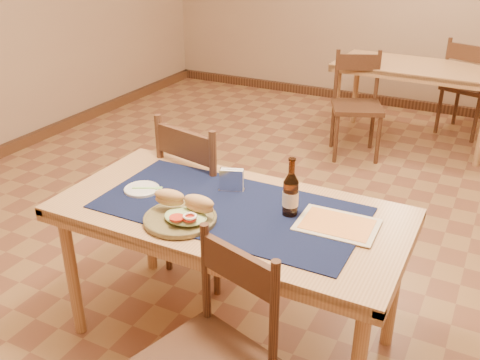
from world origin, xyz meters
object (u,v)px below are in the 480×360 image
at_px(sandwich_plate, 182,214).
at_px(chair_main_near, 211,354).
at_px(beer_bottle, 291,194).
at_px(napkin_holder, 231,181).
at_px(chair_main_far, 207,194).
at_px(main_table, 230,224).
at_px(back_table, 418,74).

bearing_deg(sandwich_plate, chair_main_near, -46.84).
xyz_separation_m(beer_bottle, napkin_holder, (-0.34, 0.09, -0.05)).
relative_size(chair_main_near, beer_bottle, 3.34).
bearing_deg(beer_bottle, sandwich_plate, -145.61).
bearing_deg(chair_main_far, main_table, -49.37).
xyz_separation_m(chair_main_near, napkin_holder, (-0.30, 0.74, 0.34)).
relative_size(chair_main_near, sandwich_plate, 2.80).
bearing_deg(sandwich_plate, beer_bottle, 34.39).
height_order(chair_main_far, napkin_holder, chair_main_far).
bearing_deg(beer_bottle, chair_main_far, 149.09).
relative_size(back_table, chair_main_near, 1.68).
height_order(back_table, chair_main_near, chair_main_near).
xyz_separation_m(main_table, napkin_holder, (-0.08, 0.16, 0.14)).
bearing_deg(chair_main_near, sandwich_plate, 133.16).
height_order(sandwich_plate, napkin_holder, sandwich_plate).
xyz_separation_m(chair_main_near, sandwich_plate, (-0.35, 0.38, 0.32)).
relative_size(main_table, beer_bottle, 5.97).
height_order(back_table, chair_main_far, chair_main_far).
distance_m(main_table, beer_bottle, 0.33).
relative_size(main_table, sandwich_plate, 5.00).
distance_m(chair_main_near, napkin_holder, 0.87).
relative_size(chair_main_far, chair_main_near, 1.11).
bearing_deg(sandwich_plate, chair_main_far, 112.20).
xyz_separation_m(main_table, chair_main_far, (-0.40, 0.46, -0.15)).
distance_m(beer_bottle, napkin_holder, 0.36).
bearing_deg(beer_bottle, chair_main_near, -93.41).
height_order(chair_main_far, sandwich_plate, chair_main_far).
xyz_separation_m(chair_main_far, chair_main_near, (0.62, -1.04, -0.05)).
xyz_separation_m(chair_main_far, beer_bottle, (0.66, -0.40, 0.34)).
relative_size(sandwich_plate, beer_bottle, 1.19).
distance_m(back_table, chair_main_far, 2.82).
xyz_separation_m(chair_main_far, sandwich_plate, (0.27, -0.66, 0.27)).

